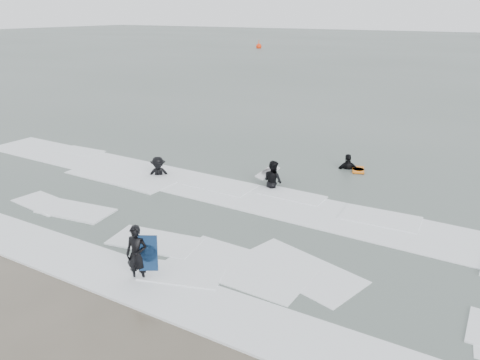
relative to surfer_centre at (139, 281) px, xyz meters
The scene contains 9 objects.
ground 0.51m from the surfer_centre, 111.53° to the left, with size 320.00×320.00×0.00m, color brown.
sea 80.48m from the surfer_centre, 90.13° to the left, with size 320.00×320.00×0.00m, color #47544C.
surfer_centre is the anchor object (origin of this frame).
surfer_wading 7.85m from the surfer_centre, 90.65° to the left, with size 0.84×0.66×1.74m, color black.
surfer_breaker 8.23m from the surfer_centre, 126.93° to the left, with size 1.13×0.65×1.75m, color black.
surfer_right_near 11.83m from the surfer_centre, 81.78° to the left, with size 1.10×0.46×1.88m, color black.
surf_foam 4.18m from the surfer_centre, 92.59° to the left, with size 30.03×9.06×0.09m.
bodyboards 6.77m from the surfer_centre, 84.34° to the left, with size 3.48×12.24×1.25m.
buoy 78.51m from the surfer_centre, 116.72° to the left, with size 1.00×1.00×1.65m.
Camera 1 is at (8.03, -8.26, 6.76)m, focal length 35.00 mm.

